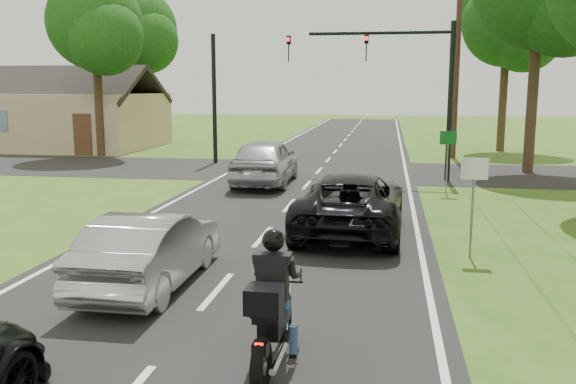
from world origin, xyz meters
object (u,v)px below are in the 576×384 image
at_px(motorcycle_rider, 272,314).
at_px(traffic_signal, 401,72).
at_px(silver_suv, 265,161).
at_px(sign_white, 474,183).
at_px(utility_pole_far, 457,56).
at_px(dark_suv, 351,203).
at_px(silver_sedan, 150,249).
at_px(sign_green, 448,147).

distance_m(motorcycle_rider, traffic_signal, 17.18).
bearing_deg(motorcycle_rider, silver_suv, 102.74).
height_order(motorcycle_rider, sign_white, sign_white).
bearing_deg(utility_pole_far, motorcycle_rider, -100.69).
bearing_deg(dark_suv, silver_sedan, 56.49).
height_order(motorcycle_rider, dark_suv, motorcycle_rider).
bearing_deg(dark_suv, sign_green, -113.21).
bearing_deg(silver_sedan, dark_suv, -125.44).
bearing_deg(sign_green, silver_sedan, -119.53).
relative_size(dark_suv, sign_white, 2.51).
bearing_deg(sign_white, motorcycle_rider, -118.98).
xyz_separation_m(silver_sedan, utility_pole_far, (7.45, 21.88, 4.39)).
height_order(silver_sedan, silver_suv, silver_suv).
bearing_deg(sign_green, silver_suv, 171.26).
relative_size(silver_suv, sign_green, 2.37).
distance_m(traffic_signal, sign_green, 4.24).
xyz_separation_m(motorcycle_rider, utility_pole_far, (4.67, 24.74, 4.36)).
bearing_deg(silver_suv, motorcycle_rider, 100.29).
xyz_separation_m(motorcycle_rider, dark_suv, (0.53, 7.58, 0.03)).
xyz_separation_m(traffic_signal, sign_white, (1.36, -11.02, -2.54)).
height_order(motorcycle_rider, silver_sedan, motorcycle_rider).
bearing_deg(sign_white, silver_sedan, -154.33).
relative_size(traffic_signal, sign_green, 3.00).
height_order(motorcycle_rider, utility_pole_far, utility_pole_far).
distance_m(motorcycle_rider, sign_white, 6.60).
height_order(motorcycle_rider, silver_suv, motorcycle_rider).
bearing_deg(traffic_signal, silver_suv, -157.54).
bearing_deg(traffic_signal, motorcycle_rider, -96.16).
xyz_separation_m(motorcycle_rider, traffic_signal, (1.81, 16.74, 3.41)).
bearing_deg(traffic_signal, dark_suv, -97.92).
height_order(dark_suv, sign_white, sign_white).
distance_m(motorcycle_rider, dark_suv, 7.60).
bearing_deg(motorcycle_rider, dark_suv, 86.86).
height_order(motorcycle_rider, sign_green, sign_green).
distance_m(dark_suv, sign_white, 3.34).
height_order(silver_sedan, sign_white, sign_white).
xyz_separation_m(motorcycle_rider, sign_white, (3.17, 5.72, 0.88)).
distance_m(traffic_signal, sign_white, 11.39).
relative_size(silver_suv, utility_pole_far, 0.50).
bearing_deg(sign_white, utility_pole_far, 85.49).
height_order(traffic_signal, utility_pole_far, utility_pole_far).
bearing_deg(traffic_signal, sign_green, -62.62).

